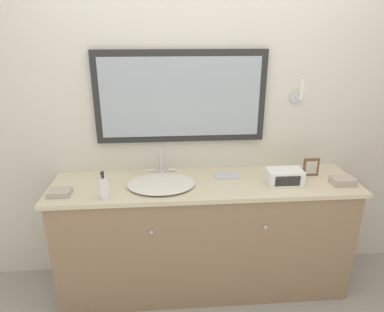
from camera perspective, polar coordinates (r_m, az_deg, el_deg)
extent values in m
cube|color=silver|center=(2.52, 1.55, 6.76)|extent=(8.00, 0.06, 2.55)
cube|color=#282828|center=(2.43, -1.90, 9.78)|extent=(1.20, 0.04, 0.64)
cube|color=#9EA8B2|center=(2.41, -1.87, 9.69)|extent=(1.11, 0.01, 0.55)
cylinder|color=silver|center=(2.62, 16.93, 9.39)|extent=(0.09, 0.01, 0.09)
cylinder|color=silver|center=(2.57, 17.32, 9.16)|extent=(0.02, 0.10, 0.02)
cylinder|color=white|center=(2.51, 17.90, 10.49)|extent=(0.02, 0.02, 0.14)
cube|color=#937556|center=(2.61, 2.05, -13.45)|extent=(2.06, 0.49, 0.84)
cube|color=beige|center=(2.39, 2.18, -4.77)|extent=(2.13, 0.52, 0.03)
sphere|color=silver|center=(2.25, -6.80, -12.48)|extent=(0.02, 0.02, 0.02)
sphere|color=silver|center=(2.33, 12.15, -11.52)|extent=(0.02, 0.02, 0.02)
ellipsoid|color=silver|center=(2.34, -5.15, -4.56)|extent=(0.46, 0.37, 0.03)
cylinder|color=silver|center=(2.53, -5.12, -2.66)|extent=(0.06, 0.06, 0.03)
cylinder|color=silver|center=(2.49, -5.19, -0.73)|extent=(0.02, 0.02, 0.15)
cylinder|color=silver|center=(2.43, -5.25, 0.65)|extent=(0.02, 0.07, 0.02)
cylinder|color=white|center=(2.52, -6.84, -2.39)|extent=(0.06, 0.02, 0.02)
cylinder|color=white|center=(2.52, -3.42, -2.30)|extent=(0.06, 0.02, 0.02)
cylinder|color=white|center=(2.21, -14.48, -5.20)|extent=(0.07, 0.07, 0.14)
cylinder|color=black|center=(2.17, -14.68, -3.09)|extent=(0.02, 0.02, 0.04)
cube|color=black|center=(2.16, -14.77, -2.79)|extent=(0.02, 0.03, 0.01)
cube|color=white|center=(2.42, 15.13, -3.37)|extent=(0.24, 0.14, 0.11)
cube|color=black|center=(2.37, 15.65, -4.03)|extent=(0.17, 0.01, 0.07)
cube|color=brown|center=(2.61, 19.22, -1.76)|extent=(0.11, 0.01, 0.13)
cube|color=beige|center=(2.60, 19.28, -1.82)|extent=(0.08, 0.00, 0.10)
cube|color=#B7A899|center=(2.56, 23.83, -3.83)|extent=(0.15, 0.10, 0.05)
cube|color=#B7A899|center=(2.36, -21.20, -5.71)|extent=(0.14, 0.11, 0.04)
cube|color=silver|center=(2.50, 5.83, -3.23)|extent=(0.17, 0.12, 0.01)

